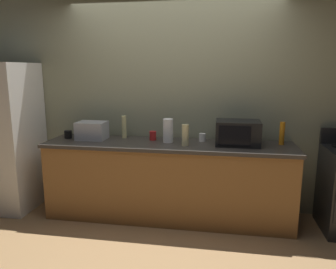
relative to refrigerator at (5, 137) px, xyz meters
The scene contains 13 objects.
ground_plane 2.27m from the refrigerator, 11.03° to the right, with size 8.00×8.00×0.00m, color #A87F51.
back_wall 2.14m from the refrigerator, 11.32° to the left, with size 6.40×0.10×2.70m, color gray.
counter_run 2.10m from the refrigerator, ahead, with size 2.84×0.64×0.90m.
refrigerator is the anchor object (origin of this frame).
microwave 2.83m from the refrigerator, ahead, with size 0.48×0.35×0.27m.
toaster_oven 1.12m from the refrigerator, ahead, with size 0.34×0.26×0.21m, color #B7BABF.
paper_towel_roll 2.05m from the refrigerator, ahead, with size 0.12×0.12×0.27m, color white.
bottle_dish_soap 3.31m from the refrigerator, ahead, with size 0.06×0.06×0.25m, color orange.
bottle_hand_soap 2.26m from the refrigerator, ahead, with size 0.08×0.08×0.23m, color beige.
bottle_vinegar 1.49m from the refrigerator, ahead, with size 0.06×0.06×0.27m, color beige.
mug_white 2.43m from the refrigerator, ahead, with size 0.08×0.08×0.09m, color white.
mug_red 1.85m from the refrigerator, ahead, with size 0.08×0.08×0.11m, color red.
mug_black 0.81m from the refrigerator, ahead, with size 0.09×0.09×0.10m, color black.
Camera 1 is at (0.59, -3.12, 1.72)m, focal length 34.53 mm.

